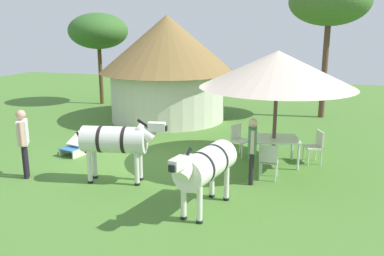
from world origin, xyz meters
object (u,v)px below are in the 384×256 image
(zebra_by_umbrella, at_px, (205,166))
(acacia_tree_right_background, at_px, (330,2))
(acacia_tree_left_background, at_px, (98,31))
(patio_chair_east_end, at_px, (316,145))
(patio_chair_west_end, at_px, (239,138))
(guest_beside_umbrella, at_px, (252,145))
(patio_dining_table, at_px, (274,141))
(standing_watcher, at_px, (23,137))
(thatched_hut, at_px, (167,64))
(striped_lounge_chair, at_px, (75,146))
(patio_chair_near_hut, at_px, (269,159))
(zebra_nearest_camera, at_px, (116,141))
(shade_umbrella, at_px, (277,69))

(zebra_by_umbrella, xyz_separation_m, acacia_tree_right_background, (2.24, 9.82, 3.58))
(acacia_tree_left_background, bearing_deg, patio_chair_east_end, -31.37)
(patio_chair_east_end, distance_m, acacia_tree_left_background, 11.97)
(patio_chair_west_end, relative_size, acacia_tree_left_background, 0.21)
(guest_beside_umbrella, height_order, zebra_by_umbrella, guest_beside_umbrella)
(patio_dining_table, distance_m, acacia_tree_right_background, 7.70)
(acacia_tree_left_background, bearing_deg, standing_watcher, -71.49)
(thatched_hut, distance_m, standing_watcher, 7.32)
(thatched_hut, xyz_separation_m, patio_chair_east_end, (5.73, -3.89, -1.68))
(thatched_hut, relative_size, acacia_tree_right_background, 0.96)
(striped_lounge_chair, bearing_deg, patio_chair_near_hut, -170.09)
(patio_chair_west_end, bearing_deg, striped_lounge_chair, -46.27)
(patio_chair_west_end, xyz_separation_m, acacia_tree_left_background, (-7.79, 5.98, 2.87))
(guest_beside_umbrella, xyz_separation_m, zebra_by_umbrella, (-0.67, -1.72, -0.00))
(patio_chair_near_hut, distance_m, striped_lounge_chair, 5.64)
(standing_watcher, bearing_deg, thatched_hut, 139.71)
(patio_chair_near_hut, distance_m, zebra_nearest_camera, 3.68)
(thatched_hut, height_order, patio_chair_near_hut, thatched_hut)
(striped_lounge_chair, height_order, zebra_nearest_camera, zebra_nearest_camera)
(patio_chair_near_hut, bearing_deg, patio_chair_east_end, 56.38)
(patio_chair_west_end, distance_m, patio_chair_east_end, 2.13)
(acacia_tree_left_background, bearing_deg, thatched_hut, -27.25)
(thatched_hut, xyz_separation_m, standing_watcher, (-1.08, -7.15, -1.17))
(guest_beside_umbrella, relative_size, acacia_tree_right_background, 0.29)
(patio_chair_east_end, xyz_separation_m, acacia_tree_right_background, (0.15, 6.08, 4.02))
(patio_chair_near_hut, height_order, striped_lounge_chair, patio_chair_near_hut)
(standing_watcher, height_order, striped_lounge_chair, standing_watcher)
(zebra_by_umbrella, bearing_deg, patio_chair_east_end, -106.84)
(patio_dining_table, xyz_separation_m, acacia_tree_left_background, (-8.84, 6.51, 2.73))
(zebra_by_umbrella, bearing_deg, patio_dining_table, -94.75)
(striped_lounge_chair, distance_m, acacia_tree_left_background, 8.61)
(patio_chair_near_hut, relative_size, guest_beside_umbrella, 0.57)
(patio_chair_east_end, height_order, standing_watcher, standing_watcher)
(thatched_hut, xyz_separation_m, striped_lounge_chair, (-0.96, -5.18, -1.95))
(patio_chair_near_hut, xyz_separation_m, striped_lounge_chair, (-5.62, 0.36, -0.27))
(standing_watcher, bearing_deg, patio_chair_west_end, 93.73)
(shade_umbrella, height_order, acacia_tree_left_background, acacia_tree_left_background)
(patio_dining_table, bearing_deg, patio_chair_east_end, 23.19)
(zebra_nearest_camera, height_order, acacia_tree_left_background, acacia_tree_left_background)
(zebra_nearest_camera, relative_size, zebra_by_umbrella, 0.97)
(patio_chair_west_end, distance_m, striped_lounge_chair, 4.77)
(zebra_nearest_camera, bearing_deg, standing_watcher, -90.46)
(shade_umbrella, height_order, patio_chair_near_hut, shade_umbrella)
(patio_dining_table, distance_m, zebra_nearest_camera, 4.19)
(patio_chair_west_end, height_order, zebra_by_umbrella, zebra_by_umbrella)
(guest_beside_umbrella, height_order, zebra_nearest_camera, guest_beside_umbrella)
(zebra_by_umbrella, bearing_deg, patio_chair_near_hut, -103.48)
(acacia_tree_left_background, distance_m, acacia_tree_right_background, 10.14)
(guest_beside_umbrella, distance_m, acacia_tree_right_background, 9.00)
(zebra_by_umbrella, height_order, acacia_tree_left_background, acacia_tree_left_background)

